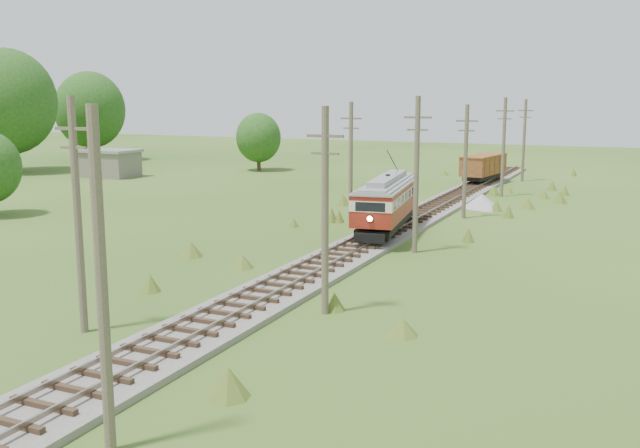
% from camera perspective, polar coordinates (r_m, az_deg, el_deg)
% --- Properties ---
extents(railbed_main, '(3.60, 96.00, 0.57)m').
position_cam_1_polar(railbed_main, '(45.64, 4.84, -0.95)').
color(railbed_main, '#605B54').
rests_on(railbed_main, ground).
extents(streetcar, '(4.19, 11.21, 5.07)m').
position_cam_1_polar(streetcar, '(46.46, 5.42, 2.02)').
color(streetcar, black).
rests_on(streetcar, ground).
extents(gondola, '(3.48, 7.82, 2.51)m').
position_cam_1_polar(gondola, '(75.22, 12.94, 4.53)').
color(gondola, black).
rests_on(gondola, ground).
extents(gravel_pile, '(3.19, 3.38, 1.16)m').
position_cam_1_polar(gravel_pile, '(59.31, 12.90, 1.75)').
color(gravel_pile, gray).
rests_on(gravel_pile, ground).
extents(utility_pole_r_1, '(0.30, 0.30, 8.80)m').
position_cam_1_polar(utility_pole_r_1, '(18.36, -17.06, -4.68)').
color(utility_pole_r_1, brown).
rests_on(utility_pole_r_1, ground).
extents(utility_pole_r_2, '(1.60, 0.30, 8.60)m').
position_cam_1_polar(utility_pole_r_2, '(29.06, 0.41, 1.18)').
color(utility_pole_r_2, brown).
rests_on(utility_pole_r_2, ground).
extents(utility_pole_r_3, '(1.60, 0.30, 9.00)m').
position_cam_1_polar(utility_pole_r_3, '(41.17, 7.72, 4.03)').
color(utility_pole_r_3, brown).
rests_on(utility_pole_r_3, ground).
extents(utility_pole_r_4, '(1.60, 0.30, 8.40)m').
position_cam_1_polar(utility_pole_r_4, '(53.77, 11.56, 5.01)').
color(utility_pole_r_4, brown).
rests_on(utility_pole_r_4, ground).
extents(utility_pole_r_5, '(1.60, 0.30, 8.90)m').
position_cam_1_polar(utility_pole_r_5, '(66.37, 14.47, 6.06)').
color(utility_pole_r_5, brown).
rests_on(utility_pole_r_5, ground).
extents(utility_pole_r_6, '(1.60, 0.30, 8.70)m').
position_cam_1_polar(utility_pole_r_6, '(79.21, 16.01, 6.53)').
color(utility_pole_r_6, brown).
rests_on(utility_pole_r_6, ground).
extents(utility_pole_l_a, '(1.60, 0.30, 9.00)m').
position_cam_1_polar(utility_pole_l_a, '(28.22, -18.82, 0.78)').
color(utility_pole_l_a, brown).
rests_on(utility_pole_l_a, ground).
extents(utility_pole_l_b, '(1.60, 0.30, 8.60)m').
position_cam_1_polar(utility_pole_l_b, '(52.20, 2.48, 5.17)').
color(utility_pole_l_b, brown).
rests_on(utility_pole_l_b, ground).
extents(tree_left_4, '(11.34, 11.34, 14.61)m').
position_cam_1_polar(tree_left_4, '(92.92, -23.75, 8.95)').
color(tree_left_4, '#38281C').
rests_on(tree_left_4, ground).
extents(tree_left_5, '(9.66, 9.66, 12.44)m').
position_cam_1_polar(tree_left_5, '(105.66, -17.92, 8.68)').
color(tree_left_5, '#38281C').
rests_on(tree_left_5, ground).
extents(tree_mid_a, '(5.46, 5.46, 7.03)m').
position_cam_1_polar(tree_mid_a, '(87.65, -4.95, 6.90)').
color(tree_mid_a, '#38281C').
rests_on(tree_mid_a, ground).
extents(shed, '(6.40, 4.40, 3.10)m').
position_cam_1_polar(shed, '(84.12, -16.50, 4.71)').
color(shed, slate).
rests_on(shed, ground).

